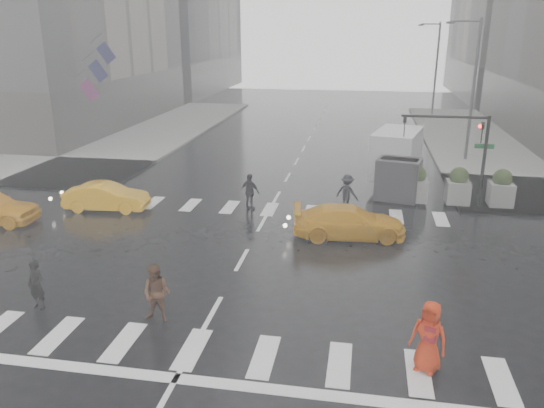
% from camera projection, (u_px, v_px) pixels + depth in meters
% --- Properties ---
extents(ground, '(120.00, 120.00, 0.00)m').
position_uv_depth(ground, '(242.00, 260.00, 20.07)').
color(ground, black).
rests_on(ground, ground).
extents(sidewalk_nw, '(35.00, 35.00, 0.15)m').
position_uv_depth(sidewalk_nw, '(41.00, 145.00, 39.61)').
color(sidewalk_nw, slate).
rests_on(sidewalk_nw, ground).
extents(road_markings, '(18.00, 48.00, 0.01)m').
position_uv_depth(road_markings, '(242.00, 260.00, 20.07)').
color(road_markings, silver).
rests_on(road_markings, ground).
extents(traffic_signal_pole, '(4.45, 0.42, 4.50)m').
position_uv_depth(traffic_signal_pole, '(464.00, 142.00, 25.08)').
color(traffic_signal_pole, black).
rests_on(traffic_signal_pole, ground).
extents(street_lamp_near, '(2.15, 0.22, 9.00)m').
position_uv_depth(street_lamp_near, '(472.00, 85.00, 33.57)').
color(street_lamp_near, '#59595B').
rests_on(street_lamp_near, ground).
extents(street_lamp_far, '(2.15, 0.22, 9.00)m').
position_uv_depth(street_lamp_far, '(435.00, 65.00, 52.28)').
color(street_lamp_far, '#59595B').
rests_on(street_lamp_far, ground).
extents(planter_west, '(1.10, 1.10, 1.80)m').
position_uv_depth(planter_west, '(416.00, 184.00, 26.29)').
color(planter_west, slate).
rests_on(planter_west, ground).
extents(planter_mid, '(1.10, 1.10, 1.80)m').
position_uv_depth(planter_mid, '(458.00, 186.00, 25.96)').
color(planter_mid, slate).
rests_on(planter_mid, ground).
extents(planter_east, '(1.10, 1.10, 1.80)m').
position_uv_depth(planter_east, '(501.00, 188.00, 25.63)').
color(planter_east, slate).
rests_on(planter_east, ground).
extents(flag_cluster, '(2.87, 3.06, 4.69)m').
position_uv_depth(flag_cluster, '(94.00, 68.00, 38.08)').
color(flag_cluster, '#59595B').
rests_on(flag_cluster, ground).
extents(pedestrian_black, '(1.13, 1.14, 2.43)m').
position_uv_depth(pedestrian_black, '(32.00, 260.00, 16.11)').
color(pedestrian_black, black).
rests_on(pedestrian_black, ground).
extents(pedestrian_brown, '(0.90, 0.71, 1.79)m').
position_uv_depth(pedestrian_brown, '(157.00, 293.00, 15.62)').
color(pedestrian_brown, '#432718').
rests_on(pedestrian_brown, ground).
extents(pedestrian_orange, '(1.11, 0.97, 1.92)m').
position_uv_depth(pedestrian_orange, '(429.00, 337.00, 13.30)').
color(pedestrian_orange, red).
rests_on(pedestrian_orange, ground).
extents(pedestrian_far_a, '(1.20, 0.97, 1.77)m').
position_uv_depth(pedestrian_far_a, '(250.00, 192.00, 25.44)').
color(pedestrian_far_a, black).
rests_on(pedestrian_far_a, ground).
extents(pedestrian_far_b, '(1.31, 1.05, 1.78)m').
position_uv_depth(pedestrian_far_b, '(347.00, 193.00, 25.25)').
color(pedestrian_far_b, black).
rests_on(pedestrian_far_b, ground).
extents(taxi_mid, '(4.08, 1.73, 1.31)m').
position_uv_depth(taxi_mid, '(106.00, 197.00, 25.43)').
color(taxi_mid, orange).
rests_on(taxi_mid, ground).
extents(taxi_rear, '(4.33, 2.41, 1.36)m').
position_uv_depth(taxi_rear, '(349.00, 222.00, 22.08)').
color(taxi_rear, orange).
rests_on(taxi_rear, ground).
extents(box_truck, '(2.17, 5.79, 3.08)m').
position_uv_depth(box_truck, '(397.00, 160.00, 28.49)').
color(box_truck, silver).
rests_on(box_truck, ground).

